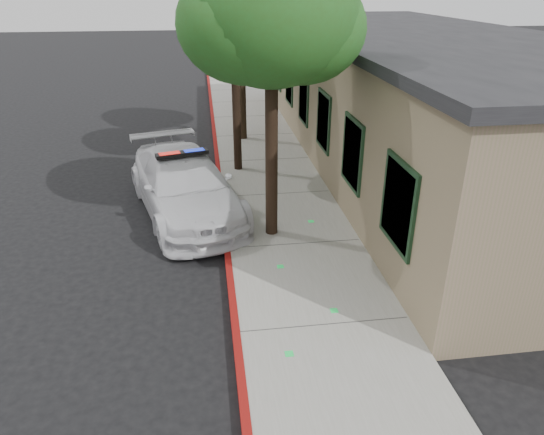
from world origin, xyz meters
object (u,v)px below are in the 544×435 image
at_px(clapboard_building, 412,97).
at_px(street_tree_near, 272,19).
at_px(police_car, 185,185).
at_px(street_tree_mid, 234,25).
at_px(street_tree_far, 241,10).

distance_m(clapboard_building, street_tree_near, 8.19).
relative_size(police_car, street_tree_mid, 1.03).
bearing_deg(street_tree_mid, police_car, -119.10).
relative_size(street_tree_near, street_tree_far, 1.06).
distance_m(street_tree_near, street_tree_far, 7.96).
bearing_deg(street_tree_mid, street_tree_far, 81.77).
bearing_deg(police_car, street_tree_far, 56.33).
relative_size(police_car, street_tree_far, 0.98).
height_order(clapboard_building, street_tree_far, street_tree_far).
xyz_separation_m(clapboard_building, street_tree_far, (-5.49, 2.59, 2.59)).
height_order(police_car, street_tree_near, street_tree_near).
bearing_deg(street_tree_near, street_tree_mid, 95.76).
bearing_deg(street_tree_far, street_tree_mid, -98.23).
bearing_deg(street_tree_near, street_tree_far, 89.90).
height_order(clapboard_building, street_tree_mid, street_tree_mid).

